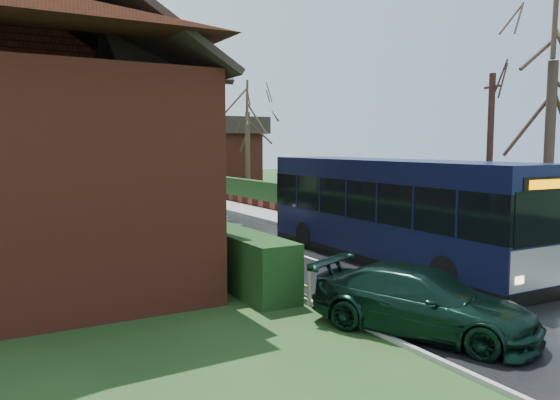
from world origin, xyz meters
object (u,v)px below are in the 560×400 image
brick_house (35,137)px  bus (393,212)px  bus_stop_sign (320,196)px  car_silver (207,221)px  telegraph_pole (489,167)px  car_green (422,301)px

brick_house → bus: size_ratio=1.22×
bus_stop_sign → car_silver: bearing=177.2°
bus_stop_sign → telegraph_pole: (2.21, -7.42, 1.53)m
brick_house → car_silver: 8.76m
bus → brick_house: bearing=156.8°
brick_house → car_silver: brick_house is taller
brick_house → car_green: 13.15m
car_green → telegraph_pole: 9.22m
bus → car_green: size_ratio=2.41×
bus_stop_sign → telegraph_pole: bearing=-52.2°
brick_house → bus_stop_sign: (11.93, 1.22, -2.56)m
car_silver → bus: bearing=-75.9°
car_green → telegraph_pole: size_ratio=0.75×
bus → car_silver: (-3.70, 8.14, -1.07)m
car_green → bus_stop_sign: bus_stop_sign is taller
telegraph_pole → bus_stop_sign: bearing=122.1°
brick_house → bus: (10.93, -4.82, -2.58)m
brick_house → telegraph_pole: brick_house is taller
telegraph_pole → brick_house: bearing=171.9°
car_silver → telegraph_pole: (6.91, -9.51, 2.63)m
bus → bus_stop_sign: 6.12m
bus_stop_sign → telegraph_pole: telegraph_pole is taller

